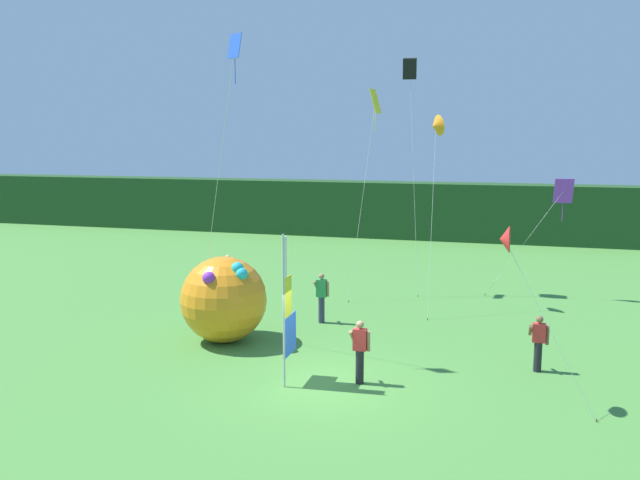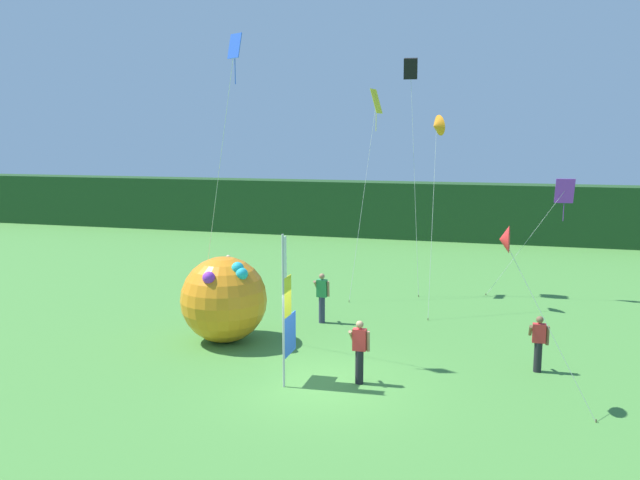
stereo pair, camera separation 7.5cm
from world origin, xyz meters
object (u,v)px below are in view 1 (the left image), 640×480
object	(u,v)px
kite_blue_diamond_3	(231,77)
person_mid_field	(228,273)
kite_purple_diamond_2	(561,194)
person_far_right	(360,350)
inflatable_balloon	(224,299)
kite_orange_delta_5	(436,126)
kite_yellow_diamond_1	(374,109)
kite_red_delta_4	(505,240)
banner_flag	(287,312)
person_near_banner	(539,342)
kite_black_box_0	(410,69)
person_far_left	(322,296)

from	to	relation	value
kite_blue_diamond_3	person_mid_field	bearing A→B (deg)	115.52
person_mid_field	kite_purple_diamond_2	size ratio (longest dim) A/B	0.34
person_mid_field	person_far_right	world-z (taller)	person_far_right
inflatable_balloon	kite_orange_delta_5	world-z (taller)	kite_orange_delta_5
kite_yellow_diamond_1	kite_red_delta_4	distance (m)	12.62
banner_flag	person_near_banner	bearing A→B (deg)	22.86
person_mid_field	kite_black_box_0	world-z (taller)	kite_black_box_0
person_near_banner	kite_yellow_diamond_1	world-z (taller)	kite_yellow_diamond_1
kite_yellow_diamond_1	kite_blue_diamond_3	distance (m)	9.50
kite_red_delta_4	kite_orange_delta_5	size ratio (longest dim) A/B	0.60
kite_yellow_diamond_1	kite_red_delta_4	xyz separation A→B (m)	(5.33, -10.87, -3.57)
banner_flag	kite_orange_delta_5	world-z (taller)	kite_orange_delta_5
person_near_banner	kite_yellow_diamond_1	xyz separation A→B (m)	(-6.37, 8.33, 6.80)
person_near_banner	kite_red_delta_4	distance (m)	4.24
kite_blue_diamond_3	kite_red_delta_4	xyz separation A→B (m)	(7.74, -1.70, -4.15)
kite_purple_diamond_2	kite_orange_delta_5	xyz separation A→B (m)	(-4.82, -2.46, 2.68)
person_far_left	inflatable_balloon	size ratio (longest dim) A/B	0.64
kite_purple_diamond_2	person_far_right	bearing A→B (deg)	-116.73
kite_yellow_diamond_1	kite_purple_diamond_2	world-z (taller)	kite_yellow_diamond_1
kite_purple_diamond_2	kite_blue_diamond_3	bearing A→B (deg)	-134.65
kite_yellow_diamond_1	kite_red_delta_4	size ratio (longest dim) A/B	1.91
person_far_left	kite_yellow_diamond_1	bearing A→B (deg)	81.45
person_mid_field	person_far_left	size ratio (longest dim) A/B	0.94
person_near_banner	kite_purple_diamond_2	bearing A→B (deg)	83.00
kite_black_box_0	kite_red_delta_4	size ratio (longest dim) A/B	2.20
person_near_banner	kite_purple_diamond_2	distance (m)	9.86
kite_black_box_0	kite_blue_diamond_3	size ratio (longest dim) A/B	1.04
banner_flag	kite_purple_diamond_2	bearing A→B (deg)	57.43
kite_black_box_0	inflatable_balloon	bearing A→B (deg)	-117.20
banner_flag	inflatable_balloon	distance (m)	4.28
banner_flag	person_mid_field	bearing A→B (deg)	122.38
person_far_right	kite_purple_diamond_2	bearing A→B (deg)	63.27
kite_yellow_diamond_1	kite_black_box_0	bearing A→B (deg)	27.18
person_far_left	kite_blue_diamond_3	bearing A→B (deg)	-112.45
person_near_banner	person_far_left	world-z (taller)	person_far_left
person_near_banner	person_far_left	distance (m)	7.79
person_mid_field	kite_yellow_diamond_1	distance (m)	9.13
person_far_left	person_far_right	size ratio (longest dim) A/B	1.03
person_far_right	kite_yellow_diamond_1	xyz separation A→B (m)	(-1.75, 10.57, 6.73)
person_far_left	inflatable_balloon	xyz separation A→B (m)	(-2.44, -2.92, 0.44)
person_mid_field	inflatable_balloon	distance (m)	6.47
kite_purple_diamond_2	kite_red_delta_4	world-z (taller)	kite_purple_diamond_2
inflatable_balloon	banner_flag	bearing A→B (deg)	-42.72
banner_flag	person_near_banner	world-z (taller)	banner_flag
person_far_left	banner_flag	bearing A→B (deg)	-83.33
person_mid_field	kite_purple_diamond_2	world-z (taller)	kite_purple_diamond_2
kite_red_delta_4	kite_orange_delta_5	xyz separation A→B (m)	(-2.65, 9.27, 2.84)
kite_orange_delta_5	kite_black_box_0	bearing A→B (deg)	120.79
person_near_banner	kite_yellow_diamond_1	distance (m)	12.50
banner_flag	kite_yellow_diamond_1	distance (m)	12.45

